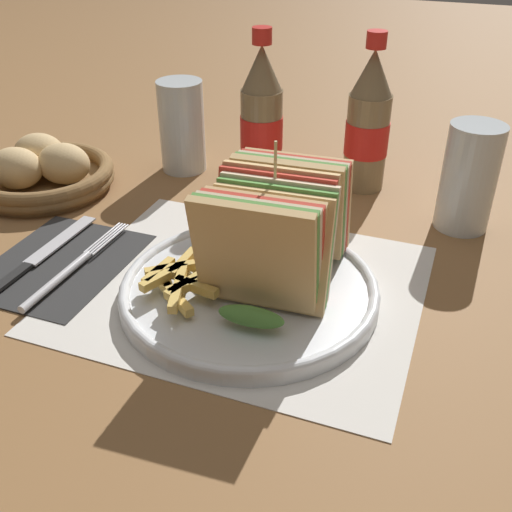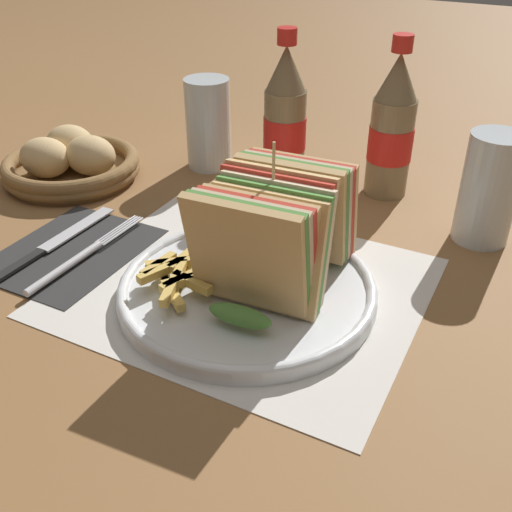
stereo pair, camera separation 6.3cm
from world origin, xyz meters
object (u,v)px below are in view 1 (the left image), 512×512
at_px(plate_main, 249,289).
at_px(knife, 39,257).
at_px(coke_bottle_near, 262,119).
at_px(glass_near, 467,185).
at_px(fork, 68,271).
at_px(bread_basket, 43,172).
at_px(glass_far, 182,132).
at_px(club_sandwich, 279,232).
at_px(coke_bottle_far, 368,125).

distance_m(plate_main, knife, 0.26).
bearing_deg(coke_bottle_near, glass_near, -8.46).
relative_size(fork, bread_basket, 0.97).
bearing_deg(coke_bottle_near, glass_far, -178.32).
height_order(plate_main, coke_bottle_near, coke_bottle_near).
relative_size(plate_main, club_sandwich, 1.41).
height_order(coke_bottle_far, glass_near, coke_bottle_far).
relative_size(club_sandwich, coke_bottle_near, 0.90).
distance_m(coke_bottle_far, glass_far, 0.27).
bearing_deg(fork, knife, 163.61).
distance_m(glass_far, bread_basket, 0.21).
distance_m(fork, knife, 0.05).
height_order(club_sandwich, glass_near, club_sandwich).
height_order(coke_bottle_near, bread_basket, coke_bottle_near).
height_order(fork, bread_basket, bread_basket).
relative_size(coke_bottle_far, bread_basket, 1.09).
distance_m(knife, bread_basket, 0.20).
bearing_deg(fork, glass_far, 93.04).
relative_size(knife, glass_near, 1.48).
distance_m(plate_main, club_sandwich, 0.07).
bearing_deg(coke_bottle_far, coke_bottle_near, -168.28).
bearing_deg(plate_main, fork, -170.08).
relative_size(club_sandwich, bread_basket, 0.98).
xyz_separation_m(fork, glass_near, (0.40, 0.28, 0.05)).
bearing_deg(bread_basket, coke_bottle_far, 21.27).
bearing_deg(glass_near, bread_basket, -170.67).
height_order(plate_main, coke_bottle_far, coke_bottle_far).
bearing_deg(fork, coke_bottle_near, 71.39).
xyz_separation_m(coke_bottle_near, glass_near, (0.29, -0.04, -0.03)).
xyz_separation_m(plate_main, coke_bottle_near, (-0.09, 0.28, 0.08)).
xyz_separation_m(fork, knife, (-0.05, 0.02, -0.00)).
xyz_separation_m(club_sandwich, knife, (-0.28, -0.04, -0.07)).
xyz_separation_m(club_sandwich, bread_basket, (-0.40, 0.13, -0.05)).
xyz_separation_m(coke_bottle_near, glass_far, (-0.12, -0.00, -0.03)).
xyz_separation_m(club_sandwich, coke_bottle_near, (-0.12, 0.27, 0.02)).
xyz_separation_m(club_sandwich, glass_far, (-0.24, 0.26, -0.02)).
distance_m(coke_bottle_near, glass_far, 0.13).
relative_size(club_sandwich, coke_bottle_far, 0.90).
bearing_deg(glass_far, bread_basket, -139.97).
bearing_deg(club_sandwich, coke_bottle_far, 84.55).
xyz_separation_m(coke_bottle_far, glass_far, (-0.27, -0.03, -0.03)).
bearing_deg(knife, coke_bottle_far, 47.88).
distance_m(club_sandwich, bread_basket, 0.42).
distance_m(fork, glass_near, 0.49).
relative_size(fork, coke_bottle_far, 0.89).
bearing_deg(fork, club_sandwich, 13.75).
bearing_deg(coke_bottle_near, plate_main, -72.29).
bearing_deg(fork, coke_bottle_far, 54.43).
relative_size(coke_bottle_near, bread_basket, 1.09).
distance_m(club_sandwich, glass_near, 0.28).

